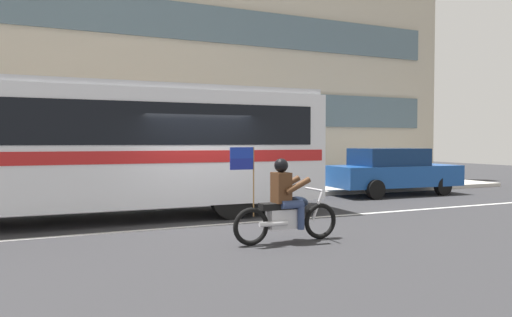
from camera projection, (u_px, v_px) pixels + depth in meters
The scene contains 7 objects.
ground_plane at pixel (200, 221), 10.94m from camera, with size 60.00×60.00×0.00m, color #2B2B2D.
sidewalk_curb at pixel (156, 195), 15.61m from camera, with size 28.00×3.80×0.15m, color #B7B2A8.
lane_center_stripe at pixel (207, 225), 10.39m from camera, with size 26.60×0.14×0.01m, color silver.
office_building_facade at pixel (143, 69), 17.54m from camera, with size 28.00×0.89×9.23m.
transit_bus at pixel (92, 141), 11.05m from camera, with size 11.34×2.82×3.22m.
motorcycle_with_rider at pixel (286, 207), 8.64m from camera, with size 2.20×0.64×1.78m.
parked_sedan_curbside at pixel (393, 171), 16.38m from camera, with size 4.75×2.02×1.64m.
Camera 1 is at (-3.11, -10.51, 1.87)m, focal length 32.67 mm.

